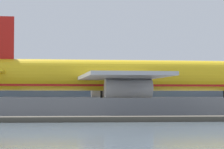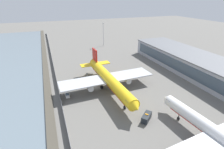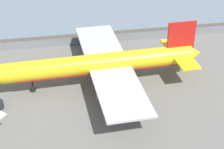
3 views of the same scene
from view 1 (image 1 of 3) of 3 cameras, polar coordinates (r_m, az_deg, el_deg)
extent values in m
plane|color=#66635E|center=(71.77, -2.04, -4.30)|extent=(500.00, 500.00, 0.00)
cube|color=#474238|center=(51.33, -0.53, -4.80)|extent=(320.00, 3.00, 0.50)
cube|color=slate|center=(55.78, -0.95, -3.69)|extent=(280.00, 0.08, 2.28)
cylinder|color=slate|center=(55.78, -0.95, -3.69)|extent=(0.10, 0.10, 2.28)
cylinder|color=yellow|center=(77.21, 1.31, -0.09)|extent=(43.52, 6.09, 4.48)
cube|color=red|center=(77.17, 1.31, -1.00)|extent=(36.98, 4.95, 0.81)
cube|color=#B7BABF|center=(87.20, -1.20, -0.72)|extent=(10.31, 21.16, 0.45)
cube|color=#B7BABF|center=(66.58, 0.90, -0.21)|extent=(10.31, 21.16, 0.45)
cylinder|color=#B7BABF|center=(85.68, -0.21, -1.66)|extent=(6.16, 2.69, 2.46)
cylinder|color=#B7BABF|center=(68.39, 1.77, -1.49)|extent=(6.16, 2.69, 2.46)
cylinder|color=black|center=(81.00, 11.98, -2.66)|extent=(0.31, 0.31, 2.62)
cylinder|color=black|center=(81.01, 11.99, -3.58)|extent=(1.27, 0.54, 1.25)
cylinder|color=black|center=(79.06, -1.14, -2.72)|extent=(0.36, 0.36, 2.62)
cylinder|color=black|center=(79.08, -1.14, -3.66)|extent=(1.48, 1.06, 1.44)
cylinder|color=black|center=(74.39, -0.71, -2.74)|extent=(0.36, 0.36, 2.62)
cylinder|color=black|center=(74.41, -0.71, -3.75)|extent=(1.48, 1.06, 1.44)
cube|color=white|center=(59.23, 2.64, -3.99)|extent=(3.23, 1.66, 1.11)
cube|color=#283847|center=(59.29, 3.02, -3.21)|extent=(1.15, 1.30, 0.50)
cylinder|color=black|center=(60.09, 3.46, -4.34)|extent=(0.70, 0.23, 0.70)
cylinder|color=black|center=(58.75, 3.71, -4.39)|extent=(0.70, 0.23, 0.70)
cylinder|color=black|center=(59.76, 1.59, -4.36)|extent=(0.70, 0.23, 0.70)
cylinder|color=black|center=(58.42, 1.79, -4.40)|extent=(0.70, 0.23, 0.70)
cube|color=#9EA3AD|center=(126.90, -2.59, -1.36)|extent=(86.79, 21.82, 9.21)
cube|color=#3D4C5B|center=(115.94, -2.28, -1.05)|extent=(79.84, 0.16, 5.53)
cube|color=#5B5E63|center=(127.07, -2.59, 0.83)|extent=(87.39, 22.42, 0.50)
camera|label=2|loc=(97.44, 47.34, 19.87)|focal=28.00mm
camera|label=3|loc=(156.67, 1.74, 14.29)|focal=60.00mm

